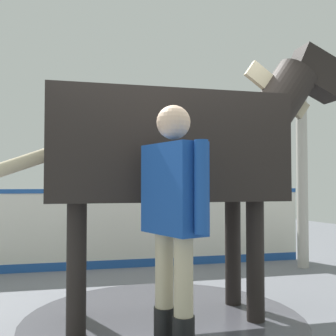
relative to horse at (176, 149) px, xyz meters
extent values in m
cube|color=slate|center=(0.01, 0.24, -1.56)|extent=(16.00, 16.00, 0.02)
cylinder|color=#4C4C54|center=(0.02, 0.12, -1.54)|extent=(2.56, 2.56, 0.00)
cube|color=silver|center=(2.29, -0.21, -1.00)|extent=(0.84, 5.36, 1.09)
cube|color=#1E4C99|center=(2.29, -0.21, -0.43)|extent=(0.86, 5.36, 0.06)
cube|color=#1E4C99|center=(2.29, -0.21, -1.49)|extent=(0.84, 5.36, 0.12)
cylinder|color=#B7B2A8|center=(1.33, -2.58, -0.23)|extent=(0.16, 0.16, 2.64)
cube|color=black|center=(0.02, 0.12, 0.00)|extent=(1.23, 2.18, 0.94)
cylinder|color=black|center=(0.16, -0.70, -1.01)|extent=(0.16, 0.16, 1.07)
cylinder|color=black|center=(-0.35, -0.62, -1.01)|extent=(0.16, 0.16, 1.07)
cylinder|color=black|center=(0.39, 0.86, -1.01)|extent=(0.16, 0.16, 1.07)
cylinder|color=black|center=(-0.13, 0.93, -1.01)|extent=(0.16, 0.16, 1.07)
cylinder|color=black|center=(-0.15, -1.03, 0.47)|extent=(0.54, 0.86, 0.91)
cube|color=#C6B793|center=(-0.15, -1.03, 0.61)|extent=(0.16, 0.70, 0.56)
cube|color=black|center=(-0.22, -1.48, 0.80)|extent=(0.37, 0.68, 0.56)
cylinder|color=#C6B793|center=(0.18, 1.24, -0.10)|extent=(0.22, 0.71, 0.35)
cylinder|color=#C6B793|center=(-0.98, 0.36, -0.93)|extent=(0.13, 0.13, 0.53)
cylinder|color=black|center=(-0.76, 0.41, -1.37)|extent=(0.15, 0.15, 0.35)
cylinder|color=#C6B793|center=(-0.76, 0.41, -0.93)|extent=(0.13, 0.13, 0.53)
cube|color=#19479E|center=(-0.87, 0.39, -0.35)|extent=(0.55, 0.32, 0.62)
cylinder|color=#19479E|center=(-1.17, 0.32, -0.34)|extent=(0.09, 0.09, 0.59)
cylinder|color=#19479E|center=(-0.57, 0.45, -0.34)|extent=(0.09, 0.09, 0.59)
sphere|color=beige|center=(-0.87, 0.39, 0.11)|extent=(0.24, 0.24, 0.24)
camera|label=1|loc=(-3.45, 1.45, -0.32)|focal=43.05mm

